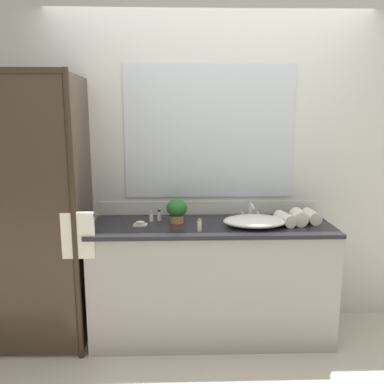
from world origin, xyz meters
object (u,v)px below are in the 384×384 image
object	(u,v)px
sink_basin	(255,221)
amenity_bottle_conditioner	(151,217)
faucet	(251,214)
amenity_bottle_shampoo	(199,225)
amenity_bottle_body_wash	(159,215)
rolled_towel_near_edge	(311,216)
potted_plant	(177,210)
soap_dish	(140,224)
rolled_towel_far_edge	(285,219)
rolled_towel_middle	(299,217)

from	to	relation	value
sink_basin	amenity_bottle_conditioner	bearing A→B (deg)	168.68
faucet	amenity_bottle_conditioner	distance (m)	0.77
amenity_bottle_shampoo	amenity_bottle_conditioner	xyz separation A→B (m)	(-0.36, 0.28, -0.01)
faucet	amenity_bottle_body_wash	size ratio (longest dim) A/B	2.06
sink_basin	rolled_towel_near_edge	xyz separation A→B (m)	(0.45, 0.08, 0.01)
potted_plant	amenity_bottle_body_wash	world-z (taller)	potted_plant
soap_dish	amenity_bottle_shampoo	xyz separation A→B (m)	(0.43, -0.16, 0.03)
faucet	rolled_towel_near_edge	size ratio (longest dim) A/B	0.90
amenity_bottle_conditioner	potted_plant	bearing A→B (deg)	-12.61
faucet	amenity_bottle_conditioner	world-z (taller)	faucet
soap_dish	rolled_towel_far_edge	world-z (taller)	rolled_towel_far_edge
amenity_bottle_body_wash	potted_plant	bearing A→B (deg)	-28.07
amenity_bottle_conditioner	rolled_towel_far_edge	size ratio (longest dim) A/B	0.41
potted_plant	rolled_towel_middle	distance (m)	0.92
rolled_towel_near_edge	rolled_towel_far_edge	bearing A→B (deg)	-162.86
faucet	amenity_bottle_shampoo	size ratio (longest dim) A/B	1.92
soap_dish	amenity_bottle_shampoo	world-z (taller)	amenity_bottle_shampoo
faucet	amenity_bottle_conditioner	bearing A→B (deg)	-177.93
rolled_towel_far_edge	sink_basin	bearing A→B (deg)	-175.76
rolled_towel_middle	amenity_bottle_body_wash	bearing A→B (deg)	172.26
amenity_bottle_body_wash	sink_basin	bearing A→B (deg)	-14.46
faucet	soap_dish	size ratio (longest dim) A/B	1.70
sink_basin	amenity_bottle_shampoo	bearing A→B (deg)	-163.73
rolled_towel_near_edge	sink_basin	bearing A→B (deg)	-169.28
faucet	amenity_bottle_body_wash	world-z (taller)	faucet
soap_dish	faucet	bearing A→B (deg)	9.73
amenity_bottle_shampoo	amenity_bottle_body_wash	distance (m)	0.43
rolled_towel_near_edge	rolled_towel_middle	bearing A→B (deg)	-158.33
rolled_towel_near_edge	rolled_towel_far_edge	world-z (taller)	rolled_towel_near_edge
amenity_bottle_shampoo	rolled_towel_middle	world-z (taller)	rolled_towel_middle
rolled_towel_far_edge	rolled_towel_near_edge	bearing A→B (deg)	17.14
potted_plant	rolled_towel_near_edge	xyz separation A→B (m)	(1.02, -0.03, -0.05)
sink_basin	amenity_bottle_body_wash	world-z (taller)	amenity_bottle_body_wash
amenity_bottle_shampoo	amenity_bottle_body_wash	xyz separation A→B (m)	(-0.30, 0.30, -0.00)
amenity_bottle_body_wash	rolled_towel_far_edge	bearing A→B (deg)	-10.07
soap_dish	amenity_bottle_body_wash	world-z (taller)	amenity_bottle_body_wash
potted_plant	amenity_bottle_shampoo	world-z (taller)	potted_plant
faucet	potted_plant	size ratio (longest dim) A/B	0.94
faucet	soap_dish	xyz separation A→B (m)	(-0.85, -0.15, -0.03)
amenity_bottle_conditioner	rolled_towel_far_edge	bearing A→B (deg)	-7.84
potted_plant	rolled_towel_far_edge	size ratio (longest dim) A/B	0.94
potted_plant	rolled_towel_middle	bearing A→B (deg)	-4.36
soap_dish	rolled_towel_near_edge	bearing A→B (deg)	2.09
amenity_bottle_body_wash	rolled_towel_middle	xyz separation A→B (m)	(1.05, -0.14, 0.01)
soap_dish	amenity_bottle_conditioner	xyz separation A→B (m)	(0.07, 0.12, 0.02)
sink_basin	rolled_towel_far_edge	bearing A→B (deg)	4.24
faucet	rolled_towel_near_edge	distance (m)	0.46
rolled_towel_middle	soap_dish	bearing A→B (deg)	-179.83
rolled_towel_near_edge	potted_plant	bearing A→B (deg)	178.55
rolled_towel_middle	rolled_towel_far_edge	world-z (taller)	rolled_towel_middle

